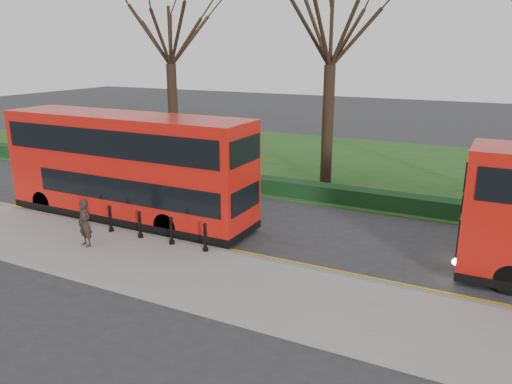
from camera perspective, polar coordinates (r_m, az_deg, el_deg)
The scene contains 12 objects.
ground at distance 19.83m, azimuth -7.33°, elevation -4.98°, with size 120.00×120.00×0.00m, color #28282B.
pavement at distance 17.60m, azimuth -12.86°, elevation -7.80°, with size 60.00×4.00×0.15m, color gray.
kerb at distance 19.05m, azimuth -9.03°, elevation -5.71°, with size 60.00×0.25×0.16m, color slate.
grass_verge at distance 32.77m, azimuth 7.52°, elevation 3.52°, with size 60.00×18.00×0.06m, color #1E4617.
hedge at distance 25.31m, azimuth 1.28°, elevation 0.78°, with size 60.00×0.90×0.80m, color black.
yellow_line_outer at distance 19.30m, azimuth -8.50°, elevation -5.62°, with size 60.00×0.10×0.01m, color yellow.
yellow_line_inner at distance 19.45m, azimuth -8.16°, elevation -5.43°, with size 60.00×0.10×0.01m, color yellow.
tree_left at distance 31.33m, azimuth -9.88°, elevation 17.89°, with size 7.21×7.21×11.27m.
tree_mid at distance 26.65m, azimuth 8.64°, elevation 18.55°, with size 7.31×7.31×11.43m.
bollard_row at distance 19.43m, azimuth -13.13°, elevation -3.69°, with size 6.00×0.15×1.00m.
bus_lead at distance 21.61m, azimuth -14.52°, elevation 2.68°, with size 11.29×2.59×4.49m.
pedestrian at distance 19.06m, azimuth -18.98°, elevation -3.38°, with size 0.63×0.42×1.74m, color black.
Camera 1 is at (10.57, -15.21, 7.08)m, focal length 35.00 mm.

